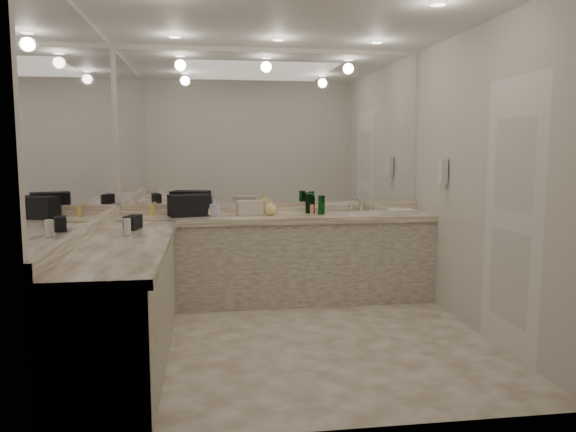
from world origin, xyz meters
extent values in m
plane|color=beige|center=(0.00, 0.00, 0.00)|extent=(3.20, 3.20, 0.00)
plane|color=white|center=(0.00, 0.00, 2.60)|extent=(3.20, 3.20, 0.00)
cube|color=silver|center=(0.00, 1.50, 1.30)|extent=(3.20, 0.02, 2.60)
cube|color=silver|center=(-1.60, 0.00, 1.30)|extent=(0.02, 3.00, 2.60)
cube|color=silver|center=(1.60, 0.00, 1.30)|extent=(0.02, 3.00, 2.60)
cube|color=beige|center=(0.00, 1.20, 0.42)|extent=(3.20, 0.60, 0.84)
cube|color=white|center=(0.00, 1.19, 0.87)|extent=(3.20, 0.64, 0.06)
cube|color=beige|center=(-1.30, -0.30, 0.42)|extent=(0.60, 2.40, 0.84)
cube|color=white|center=(-1.29, -0.30, 0.87)|extent=(0.64, 2.42, 0.06)
cube|color=white|center=(0.00, 1.48, 0.95)|extent=(3.20, 0.04, 0.10)
cube|color=white|center=(-1.58, 0.00, 0.95)|extent=(0.04, 3.00, 0.10)
cube|color=white|center=(0.00, 1.49, 1.77)|extent=(3.12, 0.01, 1.55)
cube|color=white|center=(-1.59, 0.00, 1.77)|extent=(0.01, 2.92, 1.55)
cylinder|color=white|center=(0.95, 1.20, 0.90)|extent=(0.44, 0.44, 0.03)
cube|color=silver|center=(0.95, 1.41, 0.97)|extent=(0.24, 0.16, 0.14)
cube|color=white|center=(1.56, 0.70, 1.35)|extent=(0.06, 0.10, 0.24)
cube|color=white|center=(1.59, -0.50, 1.05)|extent=(0.02, 0.82, 2.10)
cube|color=black|center=(-0.86, 1.23, 1.01)|extent=(0.44, 0.35, 0.22)
cube|color=black|center=(-1.30, 0.35, 0.96)|extent=(0.14, 0.22, 0.11)
cube|color=beige|center=(-0.27, 1.20, 0.97)|extent=(0.27, 0.19, 0.15)
cube|color=white|center=(1.32, 1.15, 0.92)|extent=(0.28, 0.19, 0.04)
cylinder|color=white|center=(-1.30, 0.01, 0.96)|extent=(0.06, 0.06, 0.13)
imported|color=white|center=(-0.68, 1.20, 1.00)|extent=(0.09, 0.09, 0.21)
imported|color=silver|center=(-0.61, 1.19, 0.99)|extent=(0.11, 0.11, 0.18)
imported|color=#F4E381|center=(-0.05, 1.18, 0.99)|extent=(0.14, 0.14, 0.17)
cylinder|color=#0B5719|center=(0.36, 1.29, 1.00)|extent=(0.07, 0.07, 0.21)
cylinder|color=#0B5719|center=(0.39, 1.30, 0.99)|extent=(0.07, 0.07, 0.18)
cylinder|color=#0B5719|center=(0.48, 1.20, 0.99)|extent=(0.07, 0.07, 0.19)
cylinder|color=#0B5719|center=(0.38, 1.31, 0.99)|extent=(0.07, 0.07, 0.19)
cylinder|color=#3F3F4C|center=(-0.97, 1.32, 0.94)|extent=(0.06, 0.06, 0.07)
cylinder|color=white|center=(0.46, 1.27, 0.93)|extent=(0.04, 0.04, 0.06)
cylinder|color=#F2D84C|center=(-1.24, 1.33, 0.95)|extent=(0.05, 0.05, 0.10)
cylinder|color=#3F3F4C|center=(-0.86, 1.18, 0.94)|extent=(0.05, 0.05, 0.07)
cylinder|color=#E57F66|center=(0.38, 1.23, 0.95)|extent=(0.04, 0.04, 0.09)
camera|label=1|loc=(-0.69, -4.41, 1.57)|focal=35.00mm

